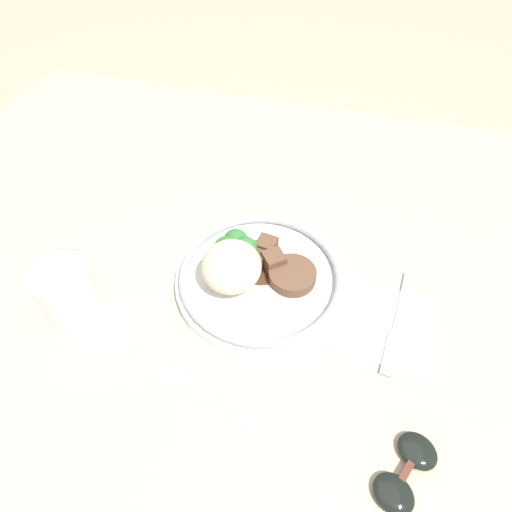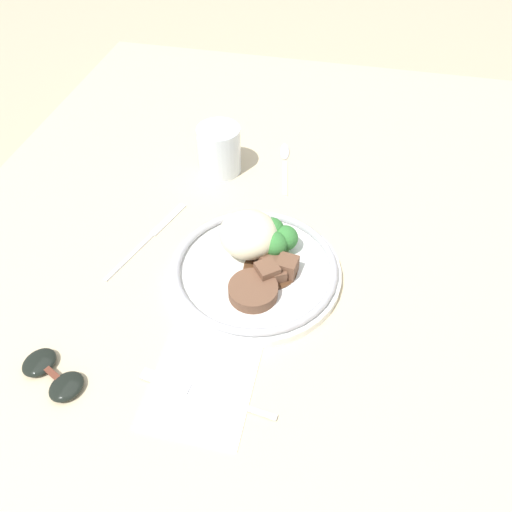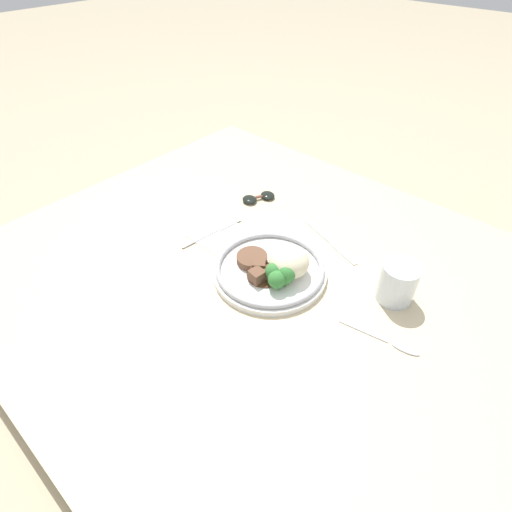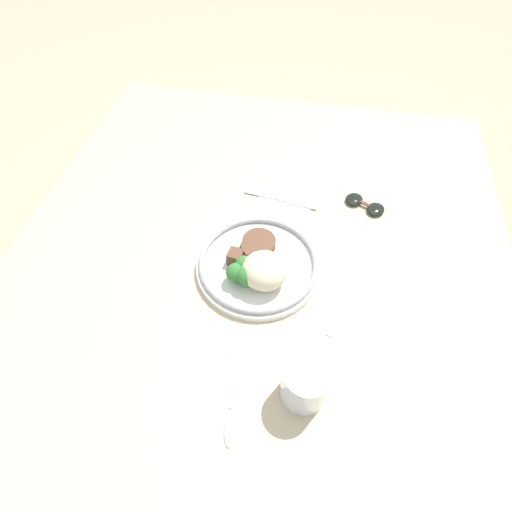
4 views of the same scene
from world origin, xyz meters
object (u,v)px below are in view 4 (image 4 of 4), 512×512
at_px(plate, 258,265).
at_px(spoon, 230,416).
at_px(sunglasses, 365,204).
at_px(fork, 287,201).
at_px(knife, 347,299).
at_px(juice_glass, 305,384).

height_order(plate, spoon, plate).
xyz_separation_m(plate, sunglasses, (-0.24, 0.22, -0.02)).
distance_m(fork, knife, 0.30).
xyz_separation_m(plate, juice_glass, (0.24, 0.12, 0.02)).
relative_size(fork, spoon, 1.14).
distance_m(juice_glass, spoon, 0.14).
bearing_deg(sunglasses, spoon, 4.27).
bearing_deg(plate, knife, 79.64).
distance_m(plate, sunglasses, 0.32).
height_order(fork, sunglasses, sunglasses).
height_order(juice_glass, fork, juice_glass).
xyz_separation_m(juice_glass, knife, (-0.21, 0.07, -0.04)).
bearing_deg(juice_glass, sunglasses, 168.73).
distance_m(plate, knife, 0.19).
bearing_deg(plate, fork, 171.35).
distance_m(juice_glass, fork, 0.47).
relative_size(knife, sunglasses, 1.83).
xyz_separation_m(fork, knife, (0.25, 0.16, -0.00)).
relative_size(knife, spoon, 1.21).
height_order(knife, spoon, spoon).
height_order(plate, juice_glass, juice_glass).
relative_size(juice_glass, fork, 0.49).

